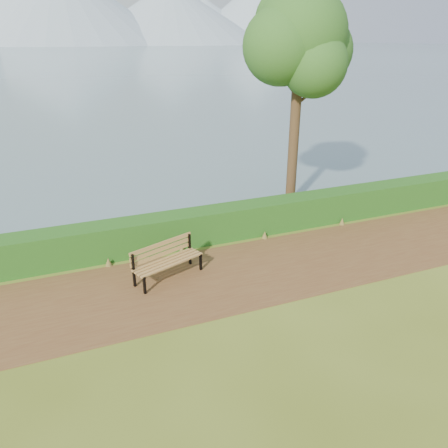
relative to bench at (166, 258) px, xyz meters
name	(u,v)px	position (x,y,z in m)	size (l,w,h in m)	color
ground	(245,279)	(1.87, -0.88, -0.55)	(140.00, 140.00, 0.00)	#54601B
path	(241,273)	(1.87, -0.58, -0.54)	(40.00, 3.40, 0.01)	brown
hedge	(210,225)	(1.87, 1.72, -0.05)	(32.00, 0.85, 1.00)	#154814
water	(44,49)	(1.87, 259.12, -0.54)	(700.00, 510.00, 0.00)	#445D6D
mountains	(22,7)	(-7.30, 405.17, 27.15)	(585.00, 190.00, 70.00)	#8499B0
bench	(166,258)	(0.00, 0.00, 0.00)	(1.97, 1.18, 0.95)	black
tree	(300,40)	(5.71, 3.53, 5.17)	(3.98, 3.29, 7.69)	#342315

